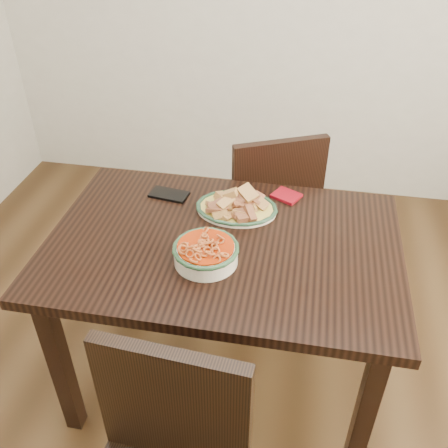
% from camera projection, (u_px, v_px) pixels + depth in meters
% --- Properties ---
extents(floor, '(3.50, 3.50, 0.00)m').
position_uv_depth(floor, '(231.00, 397.00, 2.11)').
color(floor, '#362311').
rests_on(floor, ground).
extents(dining_table, '(1.24, 0.83, 0.75)m').
position_uv_depth(dining_table, '(223.00, 262.00, 1.81)').
color(dining_table, black).
rests_on(dining_table, ground).
extents(chair_far, '(0.56, 0.56, 0.89)m').
position_uv_depth(chair_far, '(269.00, 205.00, 2.39)').
color(chair_far, black).
rests_on(chair_far, ground).
extents(fish_plate, '(0.30, 0.24, 0.11)m').
position_uv_depth(fish_plate, '(237.00, 201.00, 1.88)').
color(fish_plate, '#EEE1C9').
rests_on(fish_plate, dining_table).
extents(noodle_bowl, '(0.22, 0.22, 0.08)m').
position_uv_depth(noodle_bowl, '(206.00, 251.00, 1.64)').
color(noodle_bowl, beige).
rests_on(noodle_bowl, dining_table).
extents(smartphone, '(0.16, 0.10, 0.01)m').
position_uv_depth(smartphone, '(169.00, 194.00, 1.99)').
color(smartphone, black).
rests_on(smartphone, dining_table).
extents(napkin, '(0.13, 0.12, 0.01)m').
position_uv_depth(napkin, '(286.00, 196.00, 1.98)').
color(napkin, maroon).
rests_on(napkin, dining_table).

